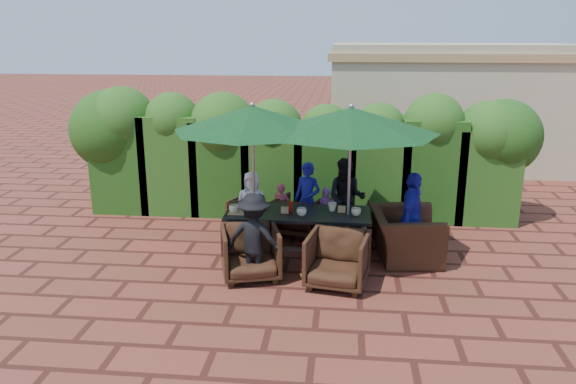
# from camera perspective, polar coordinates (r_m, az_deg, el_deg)

# --- Properties ---
(ground) EXTENTS (80.00, 80.00, 0.00)m
(ground) POSITION_cam_1_polar(r_m,az_deg,el_deg) (9.02, -0.02, -6.70)
(ground) COLOR maroon
(ground) RESTS_ON ground
(dining_table) EXTENTS (2.26, 0.90, 0.75)m
(dining_table) POSITION_cam_1_polar(r_m,az_deg,el_deg) (8.84, 1.05, -2.51)
(dining_table) COLOR black
(dining_table) RESTS_ON ground
(umbrella_left) EXTENTS (2.45, 2.45, 2.46)m
(umbrella_left) POSITION_cam_1_polar(r_m,az_deg,el_deg) (8.57, -3.64, 7.45)
(umbrella_left) COLOR gray
(umbrella_left) RESTS_ON ground
(umbrella_right) EXTENTS (2.65, 2.65, 2.46)m
(umbrella_right) POSITION_cam_1_polar(r_m,az_deg,el_deg) (8.42, 6.41, 7.24)
(umbrella_right) COLOR gray
(umbrella_right) RESTS_ON ground
(chair_far_left) EXTENTS (0.93, 0.90, 0.74)m
(chair_far_left) POSITION_cam_1_polar(r_m,az_deg,el_deg) (9.94, -3.46, -2.30)
(chair_far_left) COLOR black
(chair_far_left) RESTS_ON ground
(chair_far_mid) EXTENTS (0.89, 0.86, 0.74)m
(chair_far_mid) POSITION_cam_1_polar(r_m,az_deg,el_deg) (9.94, 1.14, -2.25)
(chair_far_mid) COLOR black
(chair_far_mid) RESTS_ON ground
(chair_far_right) EXTENTS (0.79, 0.76, 0.70)m
(chair_far_right) POSITION_cam_1_polar(r_m,az_deg,el_deg) (9.73, 6.78, -2.89)
(chair_far_right) COLOR black
(chair_far_right) RESTS_ON ground
(chair_near_left) EXTENTS (0.99, 0.96, 0.84)m
(chair_near_left) POSITION_cam_1_polar(r_m,az_deg,el_deg) (8.21, -3.84, -5.93)
(chair_near_left) COLOR black
(chair_near_left) RESTS_ON ground
(chair_near_right) EXTENTS (0.95, 0.91, 0.85)m
(chair_near_right) POSITION_cam_1_polar(r_m,az_deg,el_deg) (7.96, 5.04, -6.62)
(chair_near_right) COLOR black
(chair_near_right) RESTS_ON ground
(chair_end_right) EXTENTS (0.88, 1.25, 1.03)m
(chair_end_right) POSITION_cam_1_polar(r_m,az_deg,el_deg) (9.01, 11.90, -3.59)
(chair_end_right) COLOR black
(chair_end_right) RESTS_ON ground
(adult_far_left) EXTENTS (0.58, 0.36, 1.16)m
(adult_far_left) POSITION_cam_1_polar(r_m,az_deg,el_deg) (9.82, -3.71, -1.25)
(adult_far_left) COLOR white
(adult_far_left) RESTS_ON ground
(adult_far_mid) EXTENTS (0.59, 0.54, 1.32)m
(adult_far_mid) POSITION_cam_1_polar(r_m,az_deg,el_deg) (9.77, 1.98, -0.81)
(adult_far_mid) COLOR #1C1C9A
(adult_far_mid) RESTS_ON ground
(adult_far_right) EXTENTS (0.73, 0.52, 1.40)m
(adult_far_right) POSITION_cam_1_polar(r_m,az_deg,el_deg) (9.80, 5.94, -0.61)
(adult_far_right) COLOR black
(adult_far_right) RESTS_ON ground
(adult_near_left) EXTENTS (0.90, 0.54, 1.31)m
(adult_near_left) POSITION_cam_1_polar(r_m,az_deg,el_deg) (8.01, -3.43, -4.68)
(adult_near_left) COLOR black
(adult_near_left) RESTS_ON ground
(adult_end_right) EXTENTS (0.64, 0.92, 1.43)m
(adult_end_right) POSITION_cam_1_polar(r_m,az_deg,el_deg) (8.88, 12.43, -2.55)
(adult_end_right) COLOR #1C1C9A
(adult_end_right) RESTS_ON ground
(child_left) EXTENTS (0.38, 0.34, 0.91)m
(child_left) POSITION_cam_1_polar(r_m,az_deg,el_deg) (9.96, -0.71, -1.71)
(child_left) COLOR #EA5269
(child_left) RESTS_ON ground
(child_right) EXTENTS (0.33, 0.28, 0.88)m
(child_right) POSITION_cam_1_polar(r_m,az_deg,el_deg) (9.83, 3.91, -2.08)
(child_right) COLOR #9B4DA7
(child_right) RESTS_ON ground
(pedestrian_a) EXTENTS (1.65, 0.87, 1.68)m
(pedestrian_a) POSITION_cam_1_polar(r_m,az_deg,el_deg) (12.76, 7.94, 3.83)
(pedestrian_a) COLOR green
(pedestrian_a) RESTS_ON ground
(pedestrian_b) EXTENTS (0.94, 0.68, 1.77)m
(pedestrian_b) POSITION_cam_1_polar(r_m,az_deg,el_deg) (13.16, 12.23, 4.18)
(pedestrian_b) COLOR #EA5269
(pedestrian_b) RESTS_ON ground
(pedestrian_c) EXTENTS (1.19, 1.31, 1.91)m
(pedestrian_c) POSITION_cam_1_polar(r_m,az_deg,el_deg) (13.08, 15.89, 4.19)
(pedestrian_c) COLOR gray
(pedestrian_c) RESTS_ON ground
(cup_a) EXTENTS (0.15, 0.15, 0.12)m
(cup_a) POSITION_cam_1_polar(r_m,az_deg,el_deg) (8.83, -5.52, -1.69)
(cup_a) COLOR beige
(cup_a) RESTS_ON dining_table
(cup_b) EXTENTS (0.14, 0.14, 0.13)m
(cup_b) POSITION_cam_1_polar(r_m,az_deg,el_deg) (8.97, -3.00, -1.32)
(cup_b) COLOR beige
(cup_b) RESTS_ON dining_table
(cup_c) EXTENTS (0.15, 0.15, 0.12)m
(cup_c) POSITION_cam_1_polar(r_m,az_deg,el_deg) (8.63, 1.39, -2.03)
(cup_c) COLOR beige
(cup_c) RESTS_ON dining_table
(cup_d) EXTENTS (0.14, 0.14, 0.13)m
(cup_d) POSITION_cam_1_polar(r_m,az_deg,el_deg) (8.88, 4.52, -1.51)
(cup_d) COLOR beige
(cup_d) RESTS_ON dining_table
(cup_e) EXTENTS (0.15, 0.15, 0.12)m
(cup_e) POSITION_cam_1_polar(r_m,az_deg,el_deg) (8.70, 6.93, -2.01)
(cup_e) COLOR beige
(cup_e) RESTS_ON dining_table
(ketchup_bottle) EXTENTS (0.04, 0.04, 0.17)m
(ketchup_bottle) POSITION_cam_1_polar(r_m,az_deg,el_deg) (8.80, 0.33, -1.50)
(ketchup_bottle) COLOR #B20C0A
(ketchup_bottle) RESTS_ON dining_table
(sauce_bottle) EXTENTS (0.04, 0.04, 0.17)m
(sauce_bottle) POSITION_cam_1_polar(r_m,az_deg,el_deg) (8.89, 0.11, -1.33)
(sauce_bottle) COLOR #4C230C
(sauce_bottle) RESTS_ON dining_table
(serving_tray) EXTENTS (0.35, 0.25, 0.02)m
(serving_tray) POSITION_cam_1_polar(r_m,az_deg,el_deg) (8.81, -4.87, -2.07)
(serving_tray) COLOR #AD7E54
(serving_tray) RESTS_ON dining_table
(number_block_left) EXTENTS (0.12, 0.06, 0.10)m
(number_block_left) POSITION_cam_1_polar(r_m,az_deg,el_deg) (8.76, -0.32, -1.84)
(number_block_left) COLOR tan
(number_block_left) RESTS_ON dining_table
(number_block_right) EXTENTS (0.12, 0.06, 0.10)m
(number_block_right) POSITION_cam_1_polar(r_m,az_deg,el_deg) (8.84, 5.48, -1.75)
(number_block_right) COLOR tan
(number_block_right) RESTS_ON dining_table
(hedge_wall) EXTENTS (9.10, 1.60, 2.48)m
(hedge_wall) POSITION_cam_1_polar(r_m,az_deg,el_deg) (10.88, 0.00, 4.62)
(hedge_wall) COLOR #1A360E
(hedge_wall) RESTS_ON ground
(building) EXTENTS (6.20, 3.08, 3.20)m
(building) POSITION_cam_1_polar(r_m,az_deg,el_deg) (15.62, 15.72, 8.43)
(building) COLOR tan
(building) RESTS_ON ground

